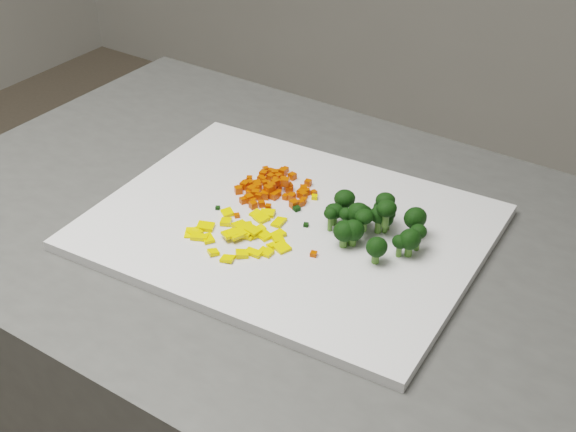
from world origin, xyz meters
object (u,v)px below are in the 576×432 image
Objects in this scene: cutting_board at (288,227)px; broccoli_pile at (382,214)px; pepper_pile at (240,230)px; carrot_pile at (276,181)px.

cutting_board is 0.12m from broccoli_pile.
cutting_board is 3.88× the size of pepper_pile.
cutting_board is at bearing -43.63° from carrot_pile.
broccoli_pile reaches higher than cutting_board.
pepper_pile is at bearing -144.64° from broccoli_pile.
carrot_pile is 0.86× the size of pepper_pile.
carrot_pile is at bearing 136.37° from cutting_board.
cutting_board is at bearing 59.11° from pepper_pile.
pepper_pile is at bearing -120.89° from cutting_board.
cutting_board is 0.06m from pepper_pile.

